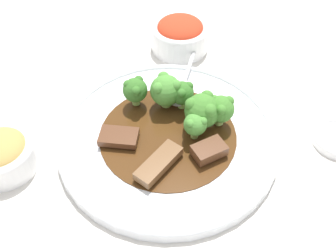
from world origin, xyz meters
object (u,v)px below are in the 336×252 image
serving_spoon (183,85)px  beef_strip_2 (119,137)px  broccoli_floret_0 (166,90)px  beef_strip_1 (159,163)px  broccoli_floret_4 (182,93)px  side_bowl_appetizer (1,154)px  broccoli_floret_1 (221,109)px  broccoli_floret_2 (135,90)px  side_bowl_kimchi (180,34)px  broccoli_floret_5 (202,110)px  main_plate (168,137)px  broccoli_floret_3 (195,124)px  beef_strip_0 (209,150)px

serving_spoon → beef_strip_2: bearing=5.4°
broccoli_floret_0 → beef_strip_1: bearing=41.8°
broccoli_floret_4 → side_bowl_appetizer: broccoli_floret_4 is taller
broccoli_floret_1 → broccoli_floret_4: broccoli_floret_1 is taller
beef_strip_1 → side_bowl_appetizer: bearing=-48.0°
broccoli_floret_2 → side_bowl_kimchi: broccoli_floret_2 is taller
broccoli_floret_5 → side_bowl_appetizer: size_ratio=0.59×
broccoli_floret_2 → broccoli_floret_0: bearing=132.5°
main_plate → serving_spoon: size_ratio=1.64×
beef_strip_1 → broccoli_floret_1: 0.12m
side_bowl_appetizer → broccoli_floret_1: bearing=148.1°
broccoli_floret_0 → broccoli_floret_2: size_ratio=1.16×
broccoli_floret_3 → side_bowl_kimchi: size_ratio=0.40×
broccoli_floret_2 → side_bowl_appetizer: bearing=-13.2°
main_plate → beef_strip_0: beef_strip_0 is taller
beef_strip_0 → broccoli_floret_1: size_ratio=1.05×
beef_strip_2 → broccoli_floret_0: 0.10m
broccoli_floret_0 → side_bowl_kimchi: size_ratio=0.51×
broccoli_floret_2 → broccoli_floret_5: bearing=111.3°
main_plate → broccoli_floret_4: size_ratio=7.05×
beef_strip_0 → serving_spoon: size_ratio=0.26×
beef_strip_1 → side_bowl_appetizer: (0.14, -0.16, 0.00)m
broccoli_floret_2 → broccoli_floret_3: broccoli_floret_2 is taller
broccoli_floret_1 → broccoli_floret_2: broccoli_floret_1 is taller
side_bowl_kimchi → broccoli_floret_1: bearing=60.4°
broccoli_floret_1 → side_bowl_appetizer: size_ratio=0.53×
beef_strip_0 → broccoli_floret_5: bearing=-125.5°
beef_strip_2 → broccoli_floret_1: size_ratio=1.30×
main_plate → side_bowl_kimchi: (-0.17, -0.15, 0.02)m
side_bowl_appetizer → broccoli_floret_4: bearing=157.8°
broccoli_floret_1 → beef_strip_0: bearing=28.2°
broccoli_floret_2 → broccoli_floret_4: bearing=130.6°
beef_strip_2 → broccoli_floret_1: broccoli_floret_1 is taller
beef_strip_1 → serving_spoon: (-0.13, -0.09, 0.00)m
broccoli_floret_3 → broccoli_floret_5: (-0.02, -0.01, 0.00)m
broccoli_floret_0 → broccoli_floret_4: size_ratio=1.17×
broccoli_floret_5 → side_bowl_appetizer: bearing=-31.6°
broccoli_floret_3 → beef_strip_1: bearing=2.7°
beef_strip_0 → side_bowl_kimchi: side_bowl_kimchi is taller
serving_spoon → side_bowl_kimchi: bearing=-133.0°
broccoli_floret_5 → beef_strip_2: bearing=-30.6°
broccoli_floret_0 → broccoli_floret_2: 0.05m
broccoli_floret_0 → side_bowl_kimchi: broccoli_floret_0 is taller
main_plate → side_bowl_kimchi: bearing=-139.1°
beef_strip_1 → side_bowl_appetizer: size_ratio=0.85×
beef_strip_0 → side_bowl_appetizer: 0.28m
beef_strip_0 → side_bowl_appetizer: side_bowl_appetizer is taller
broccoli_floret_4 → side_bowl_kimchi: (-0.12, -0.12, -0.02)m
beef_strip_0 → broccoli_floret_2: broccoli_floret_2 is taller
serving_spoon → broccoli_floret_3: bearing=54.1°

